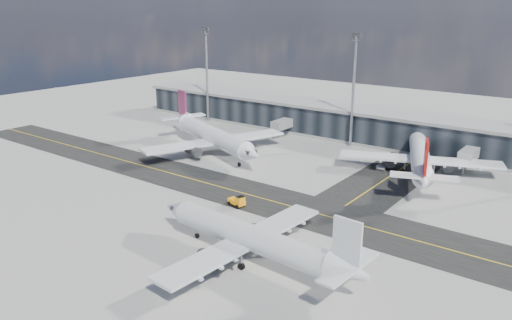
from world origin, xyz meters
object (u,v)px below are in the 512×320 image
object	(u,v)px
baggage_tug	(238,201)
airliner_redtail	(420,157)
airliner_near	(252,238)
airliner_af	(212,136)
service_van	(383,165)

from	to	relation	value
baggage_tug	airliner_redtail	bearing A→B (deg)	163.42
airliner_redtail	airliner_near	xyz separation A→B (m)	(-5.58, -52.26, -0.34)
airliner_redtail	baggage_tug	bearing A→B (deg)	-139.60
airliner_af	service_van	distance (m)	41.82
airliner_af	baggage_tug	xyz separation A→B (m)	(27.45, -23.91, -3.21)
airliner_near	baggage_tug	xyz separation A→B (m)	(-14.57, 14.69, -2.54)
airliner_af	baggage_tug	size ratio (longest dim) A/B	11.41
baggage_tug	service_van	bearing A→B (deg)	173.89
airliner_redtail	airliner_near	bearing A→B (deg)	-117.50
service_van	airliner_redtail	bearing A→B (deg)	-6.09
airliner_redtail	airliner_near	distance (m)	52.56
airliner_near	service_van	size ratio (longest dim) A/B	7.89
service_van	airliner_near	bearing A→B (deg)	-94.45
airliner_af	airliner_redtail	bearing A→B (deg)	127.86
baggage_tug	service_van	distance (m)	39.27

